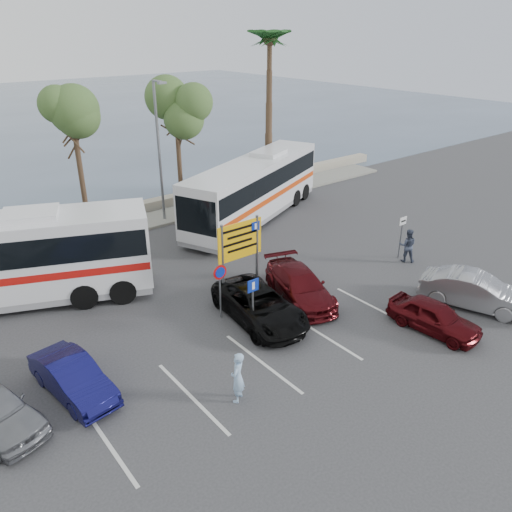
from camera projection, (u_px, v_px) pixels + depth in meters
ground at (270, 338)px, 18.95m from camera, size 120.00×120.00×0.00m
kerb_strip at (115, 229)px, 28.88m from camera, size 44.00×2.40×0.15m
seawall at (101, 216)px, 30.21m from camera, size 48.00×0.80×0.60m
tree_mid at (72, 115)px, 25.27m from camera, size 3.20×3.20×8.00m
tree_right at (176, 113)px, 28.85m from camera, size 3.20×3.20×7.40m
palm_tree at (270, 42)px, 31.24m from camera, size 4.80×4.80×11.20m
street_lamp_right at (159, 145)px, 28.33m from camera, size 0.45×1.15×8.01m
direction_sign at (240, 246)px, 20.77m from camera, size 2.20×0.12×3.60m
sign_no_stop at (220, 283)px, 19.65m from camera, size 0.60×0.08×2.35m
sign_parking at (253, 298)px, 18.78m from camera, size 0.50×0.07×2.25m
sign_taxi at (402, 232)px, 24.94m from camera, size 0.50×0.07×2.20m
lane_markings at (263, 362)px, 17.60m from camera, size 12.02×4.20×0.01m
coach_bus_right at (254, 191)px, 29.90m from camera, size 12.34×7.31×3.84m
car_blue at (73, 378)px, 15.85m from camera, size 1.82×3.88×1.23m
car_maroon at (300, 285)px, 21.37m from camera, size 3.21×4.94×1.33m
car_red at (434, 317)px, 19.19m from camera, size 1.75×3.71×1.23m
suv_black at (260, 305)px, 19.85m from camera, size 2.79×5.05×1.34m
car_silver_b at (475, 291)px, 20.79m from camera, size 3.01×4.68×1.46m
pedestrian_near at (238, 377)px, 15.48m from camera, size 0.76×0.70×1.74m
pedestrian_far at (407, 245)px, 24.78m from camera, size 1.04×1.06×1.72m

